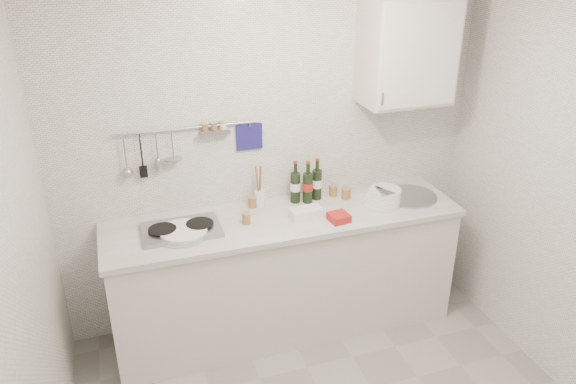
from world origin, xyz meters
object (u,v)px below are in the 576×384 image
Objects in this scene: plate_stack_hob at (182,233)px; plate_stack_sink at (383,197)px; utensil_crock at (259,196)px; wine_bottles at (307,181)px; wall_cabinet at (408,51)px.

plate_stack_sink is (1.43, 0.02, 0.03)m from plate_stack_hob.
utensil_crock is at bearing 164.64° from plate_stack_sink.
wine_bottles reaches higher than plate_stack_hob.
plate_stack_sink is at bearing -139.83° from wall_cabinet.
wall_cabinet is 2.26× the size of wine_bottles.
plate_stack_hob is 1.15× the size of plate_stack_sink.
plate_stack_hob is 0.96m from wine_bottles.
plate_stack_sink reaches higher than plate_stack_hob.
utensil_crock is at bearing 175.17° from wine_bottles.
wall_cabinet reaches higher than plate_stack_sink.
wine_bottles is at bearing 158.05° from plate_stack_sink.
wall_cabinet is at bearing -4.79° from utensil_crock.
wall_cabinet is 1.90m from plate_stack_hob.
plate_stack_sink is at bearing -21.95° from wine_bottles.
plate_stack_hob is 1.43m from plate_stack_sink.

